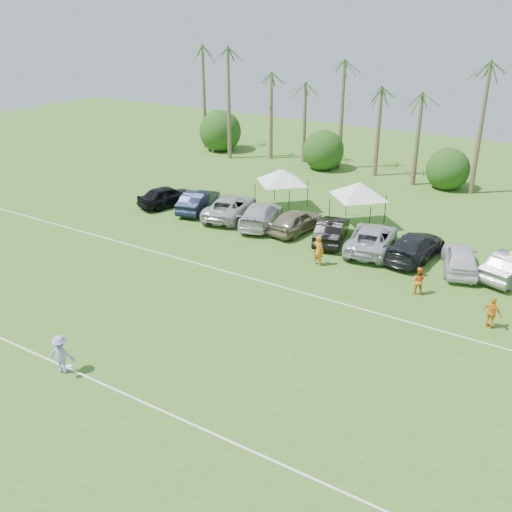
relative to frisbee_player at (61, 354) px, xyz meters
The scene contains 29 objects.
ground 2.18m from the frisbee_player, 61.92° to the right, with size 120.00×120.00×0.00m, color #3B671F.
field_lines 6.38m from the frisbee_player, 81.50° to the left, with size 80.00×12.10×0.01m.
palm_tree_0 42.44m from the frisbee_player, 120.16° to the left, with size 2.40×2.40×8.90m.
palm_tree_1 40.34m from the frisbee_player, 113.90° to the left, with size 2.40×2.40×9.90m.
palm_tree_2 38.80m from the frisbee_player, 106.98° to the left, with size 2.40×2.40×10.90m.
palm_tree_3 38.05m from the frisbee_player, 101.03° to the left, with size 2.40×2.40×11.90m.
palm_tree_4 36.97m from the frisbee_player, 94.83° to the left, with size 2.40×2.40×8.90m.
palm_tree_5 37.02m from the frisbee_player, 88.52° to the left, with size 2.40×2.40×9.90m.
palm_tree_6 37.51m from the frisbee_player, 82.25° to the left, with size 2.40×2.40×10.90m.
palm_tree_7 38.44m from the frisbee_player, 76.15° to the left, with size 2.40×2.40×11.90m.
bush_tree_0 41.41m from the frisbee_player, 115.87° to the left, with size 4.00×4.00×4.00m.
bush_tree_1 37.60m from the frisbee_player, 97.74° to the left, with size 4.00×4.00×4.00m.
bush_tree_2 37.90m from the frisbee_player, 79.45° to the left, with size 4.00×4.00×4.00m.
sideline_player_a 16.72m from the frisbee_player, 74.20° to the left, with size 0.71×0.47×1.95m, color orange.
sideline_player_b 19.04m from the frisbee_player, 54.90° to the left, with size 0.78×0.61×1.60m, color orange.
sideline_player_c 20.59m from the frisbee_player, 42.40° to the left, with size 0.97×0.40×1.66m, color orange.
canopy_tent_left 24.33m from the frisbee_player, 96.20° to the left, with size 4.64×4.64×3.76m.
canopy_tent_right 24.20m from the frisbee_player, 80.68° to the left, with size 4.71×4.71×3.81m.
frisbee_player is the anchor object (origin of this frame).
parked_car_0 22.59m from the frisbee_player, 118.33° to the left, with size 1.94×4.83×1.65m, color black.
parked_car_1 21.70m from the frisbee_player, 111.23° to the left, with size 1.74×5.00×1.65m, color black.
parked_car_2 20.99m from the frisbee_player, 103.76° to the left, with size 2.73×5.92×1.65m, color #B5B5B5.
parked_car_3 20.27m from the frisbee_player, 96.03° to the left, with size 2.31×5.67×1.65m, color silver.
parked_car_4 20.35m from the frisbee_player, 87.93° to the left, with size 1.94×4.83×1.65m, color gray.
parked_car_5 20.36m from the frisbee_player, 79.82° to the left, with size 1.74×5.00×1.65m, color black.
parked_car_6 21.06m from the frisbee_player, 72.14° to the left, with size 2.73×5.92×1.65m, color #B4B6C0.
parked_car_7 22.27m from the frisbee_player, 65.25° to the left, with size 2.31×5.67×1.65m, color black.
parked_car_8 23.32m from the frisbee_player, 58.49° to the left, with size 1.94×4.83×1.65m, color silver.
parked_car_9 25.33m from the frisbee_player, 53.55° to the left, with size 1.74×5.00×1.65m, color gray.
Camera 1 is at (17.36, -11.54, 14.93)m, focal length 40.00 mm.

